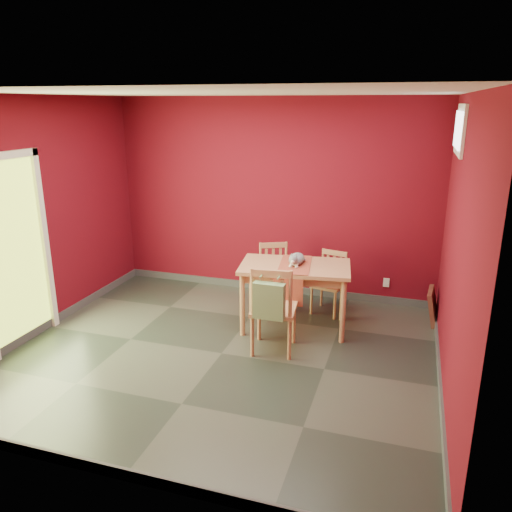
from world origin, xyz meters
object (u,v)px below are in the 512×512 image
(chair_near, at_px, (273,308))
(cat, at_px, (297,257))
(tote_bag, at_px, (269,301))
(picture_frame, at_px, (433,306))
(chair_far_left, at_px, (275,276))
(dining_table, at_px, (295,273))
(chair_far_right, at_px, (330,282))

(chair_near, distance_m, cat, 0.80)
(chair_near, xyz_separation_m, tote_bag, (0.02, -0.23, 0.18))
(chair_near, distance_m, picture_frame, 2.15)
(chair_far_left, relative_size, chair_near, 0.86)
(dining_table, distance_m, chair_far_left, 0.72)
(chair_far_left, distance_m, tote_bag, 1.50)
(chair_far_left, height_order, picture_frame, chair_far_left)
(cat, bearing_deg, tote_bag, -104.49)
(chair_near, relative_size, cat, 2.74)
(dining_table, relative_size, chair_near, 1.37)
(chair_far_left, distance_m, chair_near, 1.25)
(picture_frame, bearing_deg, cat, -158.51)
(chair_far_right, bearing_deg, tote_bag, -104.24)
(chair_near, bearing_deg, cat, 83.11)
(chair_far_right, relative_size, chair_near, 0.80)
(tote_bag, xyz_separation_m, picture_frame, (1.65, 1.55, -0.47))
(tote_bag, height_order, cat, cat)
(chair_far_right, bearing_deg, chair_far_left, -174.52)
(chair_far_right, bearing_deg, cat, -118.62)
(cat, distance_m, picture_frame, 1.83)
(chair_far_left, bearing_deg, chair_near, -75.35)
(tote_bag, relative_size, picture_frame, 1.04)
(tote_bag, bearing_deg, chair_near, 94.27)
(chair_near, height_order, picture_frame, chair_near)
(dining_table, relative_size, cat, 3.76)
(tote_bag, distance_m, cat, 0.95)
(chair_far_left, distance_m, chair_far_right, 0.72)
(picture_frame, bearing_deg, tote_bag, -136.80)
(dining_table, xyz_separation_m, tote_bag, (-0.06, -0.90, -0.01))
(dining_table, height_order, chair_far_right, chair_far_right)
(chair_far_right, xyz_separation_m, cat, (-0.32, -0.58, 0.48))
(dining_table, relative_size, chair_far_left, 1.59)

